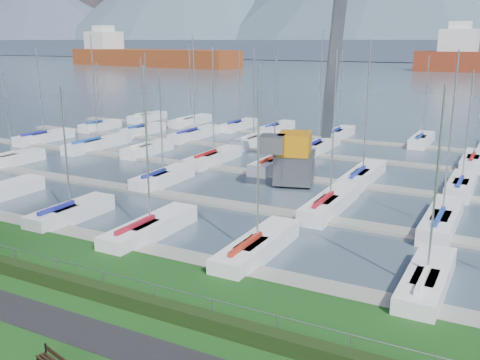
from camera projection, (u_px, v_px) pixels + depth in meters
The scene contains 7 objects.
path at pixel (74, 328), 22.46m from camera, with size 160.00×2.00×0.04m, color black.
hedge at pixel (114, 296), 24.60m from camera, with size 80.00×0.70×0.70m, color black.
fence at pixel (119, 276), 24.73m from camera, with size 0.04×0.04×80.00m, color gray.
docks at pixel (314, 180), 47.33m from camera, with size 90.00×41.60×0.25m.
crane at pixel (306, 118), 45.49m from camera, with size 7.11×13.11×22.35m.
cargo_ship_west at pixel (145, 58), 257.19m from camera, with size 95.79×29.91×21.50m.
sailboat_fleet at pixel (306, 112), 49.56m from camera, with size 74.78×48.97×13.37m.
Camera 1 is at (15.60, -17.54, 11.75)m, focal length 40.00 mm.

